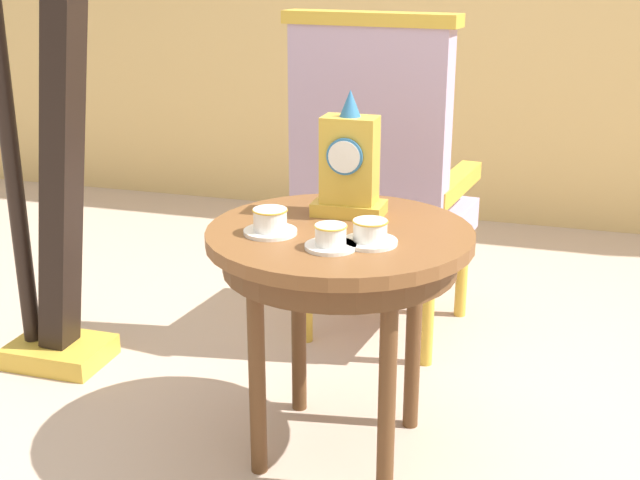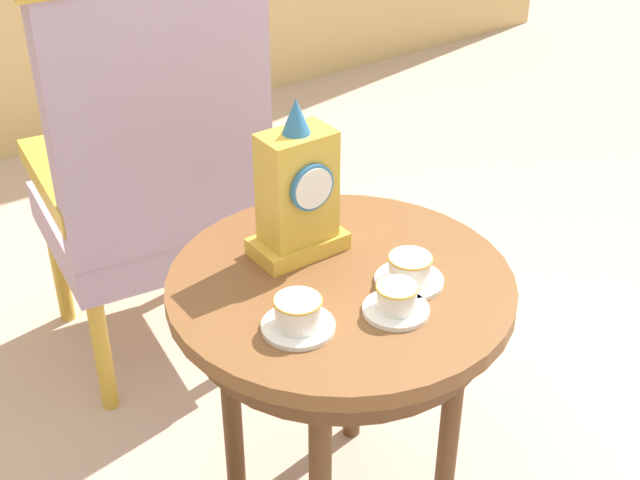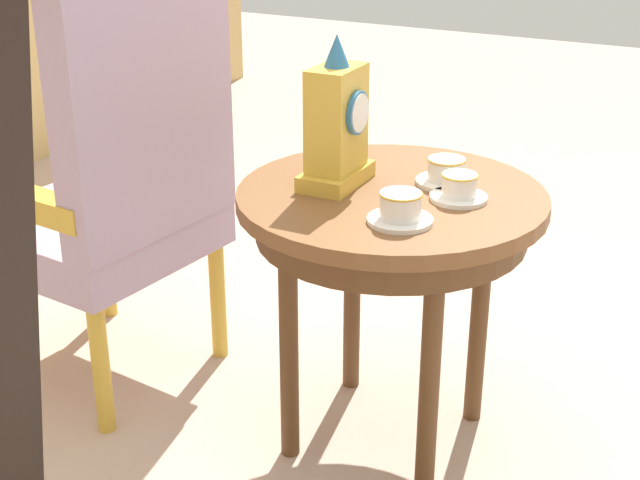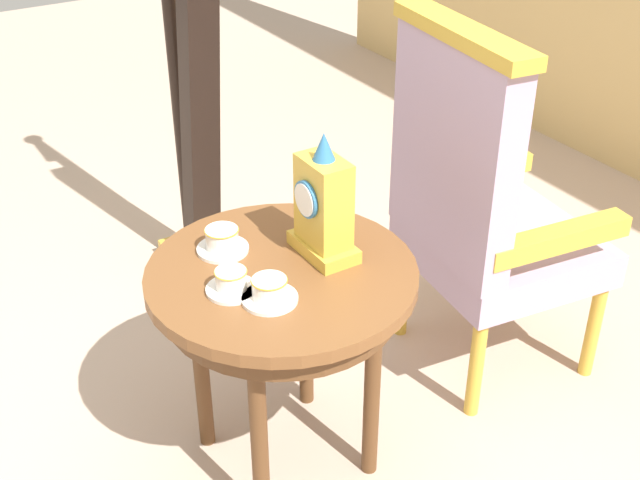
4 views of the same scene
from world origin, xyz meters
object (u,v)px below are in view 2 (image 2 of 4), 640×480
teacup_center (410,271)px  armchair (153,172)px  side_table (340,311)px  mantel_clock (298,194)px  teacup_right (396,301)px  teacup_left (298,315)px

teacup_center → armchair: armchair is taller
armchair → teacup_center: bearing=-78.7°
teacup_center → side_table: bearing=138.4°
teacup_center → mantel_clock: mantel_clock is taller
teacup_center → mantel_clock: (-0.11, 0.22, 0.11)m
side_table → teacup_right: 0.18m
side_table → teacup_right: bearing=-83.1°
armchair → mantel_clock: bearing=-85.3°
teacup_right → side_table: bearing=96.9°
teacup_left → teacup_center: teacup_left is taller
mantel_clock → teacup_right: bearing=-84.0°
teacup_right → armchair: (-0.08, 0.86, -0.07)m
side_table → teacup_center: teacup_center is taller
teacup_right → mantel_clock: (-0.03, 0.28, 0.11)m
teacup_left → mantel_clock: (0.15, 0.21, 0.11)m
teacup_left → armchair: 0.81m
side_table → teacup_center: 0.17m
teacup_right → teacup_center: 0.10m
teacup_right → mantel_clock: size_ratio=0.37×
teacup_left → mantel_clock: mantel_clock is taller
teacup_left → armchair: armchair is taller
side_table → armchair: armchair is taller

